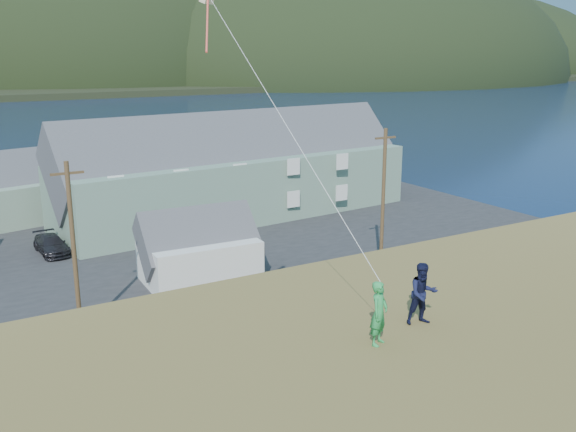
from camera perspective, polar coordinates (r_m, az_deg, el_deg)
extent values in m
plane|color=#0A1638|center=(35.29, -10.15, -9.79)|extent=(900.00, 900.00, 0.00)
cube|color=#4C3D19|center=(33.56, -8.93, -10.96)|extent=(110.00, 8.00, 0.10)
cube|color=#28282B|center=(50.64, -16.97, -2.57)|extent=(72.00, 36.00, 0.12)
ellipsoid|color=black|center=(330.62, -16.74, 11.77)|extent=(230.00, 207.00, 142.60)
ellipsoid|color=black|center=(356.05, 1.92, 12.51)|extent=(280.00, 252.00, 134.40)
ellipsoid|color=black|center=(453.75, 13.02, 12.59)|extent=(240.00, 216.00, 100.80)
cube|color=gray|center=(56.88, -4.47, 2.73)|extent=(32.05, 11.60, 5.38)
cube|color=#47474C|center=(56.19, -4.55, 6.85)|extent=(32.53, 11.47, 8.80)
cube|color=silver|center=(41.16, -7.88, -3.90)|extent=(7.03, 5.18, 2.73)
cube|color=#47474C|center=(40.57, -7.98, -1.15)|extent=(7.53, 5.16, 4.83)
cube|color=gray|center=(59.37, -23.90, 1.03)|extent=(11.75, 8.50, 3.41)
cube|color=#47474C|center=(58.87, -24.16, 3.55)|extent=(12.22, 8.52, 6.29)
cylinder|color=#47331E|center=(33.91, -18.50, -2.94)|extent=(0.24, 0.24, 9.08)
cylinder|color=#47331E|center=(42.21, 8.44, 1.31)|extent=(0.24, 0.24, 9.48)
imported|color=black|center=(49.44, -20.29, -2.40)|extent=(2.10, 4.58, 1.30)
imported|color=navy|center=(58.43, -16.84, 0.53)|extent=(2.12, 4.82, 1.54)
imported|color=#279146|center=(16.32, 8.10, -8.55)|extent=(0.72, 0.64, 1.67)
imported|color=black|center=(17.69, 11.89, -6.78)|extent=(0.98, 0.85, 1.71)
cylinder|color=#FF5343|center=(20.63, -7.19, 16.76)|extent=(0.06, 0.06, 3.31)
cylinder|color=white|center=(18.45, -0.50, 8.64)|extent=(0.02, 0.02, 11.19)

